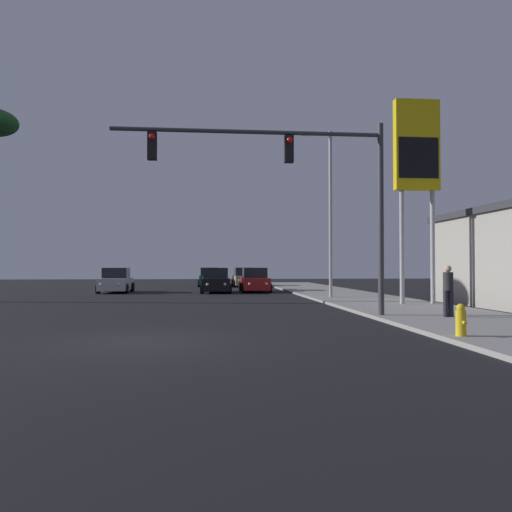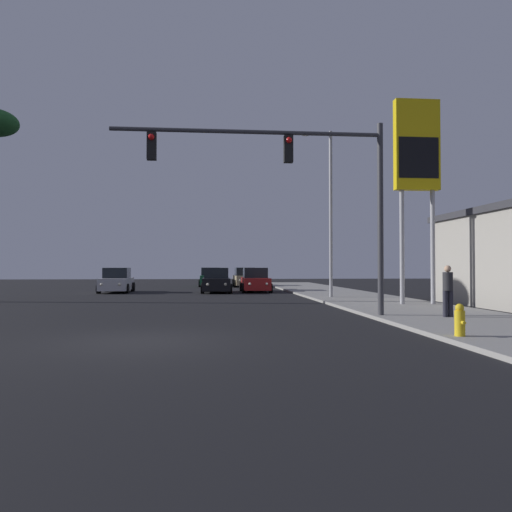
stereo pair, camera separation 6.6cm
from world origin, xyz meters
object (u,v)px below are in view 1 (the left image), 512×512
at_px(pedestrian_on_sidewalk, 448,289).
at_px(car_green, 210,278).
at_px(car_tan, 244,278).
at_px(fire_hydrant, 461,320).
at_px(street_lamp, 328,205).
at_px(gas_station_sign, 417,156).
at_px(car_red, 255,281).
at_px(car_black, 216,281).
at_px(traffic_light_mast, 302,175).
at_px(car_silver, 116,281).

bearing_deg(pedestrian_on_sidewalk, car_green, 104.80).
height_order(car_tan, fire_hydrant, car_tan).
bearing_deg(street_lamp, car_green, 109.38).
height_order(street_lamp, gas_station_sign, same).
distance_m(car_green, pedestrian_on_sidewalk, 29.91).
bearing_deg(car_red, fire_hydrant, 97.30).
xyz_separation_m(car_green, gas_station_sign, (9.03, -23.35, 5.86)).
xyz_separation_m(car_black, car_tan, (2.62, 9.65, 0.00)).
xyz_separation_m(car_tan, gas_station_sign, (6.04, -22.45, 5.86)).
distance_m(car_green, traffic_light_mast, 28.53).
xyz_separation_m(car_silver, gas_station_sign, (15.40, -13.52, 5.86)).
bearing_deg(street_lamp, pedestrian_on_sidewalk, -83.18).
distance_m(car_silver, street_lamp, 15.73).
relative_size(car_green, fire_hydrant, 5.67).
bearing_deg(pedestrian_on_sidewalk, traffic_light_mast, 169.86).
bearing_deg(gas_station_sign, car_green, 111.13).
height_order(car_black, car_silver, same).
height_order(car_black, street_lamp, street_lamp).
distance_m(street_lamp, pedestrian_on_sidewalk, 11.72).
xyz_separation_m(car_silver, fire_hydrant, (12.15, -23.42, -0.27)).
xyz_separation_m(car_black, car_silver, (-6.74, 0.72, 0.00)).
bearing_deg(pedestrian_on_sidewalk, car_black, 111.59).
relative_size(car_tan, gas_station_sign, 0.48).
relative_size(traffic_light_mast, gas_station_sign, 1.01).
height_order(car_green, street_lamp, street_lamp).
distance_m(traffic_light_mast, fire_hydrant, 7.30).
xyz_separation_m(car_red, car_green, (-3.10, 9.87, 0.00)).
bearing_deg(car_silver, fire_hydrant, 116.02).
bearing_deg(fire_hydrant, pedestrian_on_sidewalk, 66.75).
distance_m(car_silver, fire_hydrant, 26.39).
xyz_separation_m(street_lamp, gas_station_sign, (2.69, -5.34, 1.50)).
bearing_deg(traffic_light_mast, car_red, 89.62).
relative_size(car_green, car_tan, 0.99).
bearing_deg(traffic_light_mast, pedestrian_on_sidewalk, -10.14).
relative_size(car_silver, traffic_light_mast, 0.48).
distance_m(street_lamp, gas_station_sign, 6.16).
bearing_deg(car_silver, traffic_light_mast, 115.73).
bearing_deg(fire_hydrant, gas_station_sign, 71.85).
height_order(car_silver, fire_hydrant, car_silver).
height_order(car_red, car_green, same).
height_order(car_green, pedestrian_on_sidewalk, pedestrian_on_sidewalk).
distance_m(car_red, fire_hydrant, 23.54).
relative_size(car_black, car_green, 1.00).
relative_size(car_tan, traffic_light_mast, 0.48).
bearing_deg(gas_station_sign, car_tan, 105.05).
xyz_separation_m(traffic_light_mast, fire_hydrant, (2.80, -5.17, -4.33)).
relative_size(traffic_light_mast, street_lamp, 1.01).
xyz_separation_m(car_red, car_tan, (-0.11, 8.97, 0.00)).
bearing_deg(car_silver, car_tan, -137.72).
relative_size(car_black, car_silver, 1.00).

